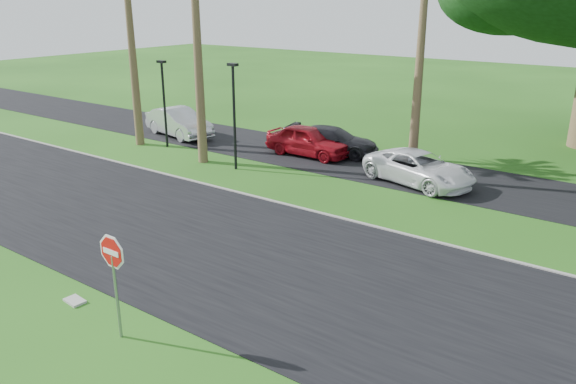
% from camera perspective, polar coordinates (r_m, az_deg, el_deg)
% --- Properties ---
extents(ground, '(120.00, 120.00, 0.00)m').
position_cam_1_polar(ground, '(15.60, -9.02, -8.74)').
color(ground, '#1F4D13').
rests_on(ground, ground).
extents(road, '(120.00, 8.00, 0.02)m').
position_cam_1_polar(road, '(16.91, -4.27, -6.21)').
color(road, black).
rests_on(road, ground).
extents(parking_strip, '(120.00, 5.00, 0.02)m').
position_cam_1_polar(parking_strip, '(25.31, 11.12, 2.17)').
color(parking_strip, black).
rests_on(parking_strip, ground).
extents(curb, '(120.00, 0.12, 0.06)m').
position_cam_1_polar(curb, '(19.91, 3.21, -2.12)').
color(curb, gray).
rests_on(curb, ground).
extents(stop_sign_near, '(1.05, 0.07, 2.62)m').
position_cam_1_polar(stop_sign_near, '(12.74, -17.32, -7.15)').
color(stop_sign_near, gray).
rests_on(stop_sign_near, ground).
extents(streetlight_left, '(0.45, 0.25, 4.34)m').
position_cam_1_polar(streetlight_left, '(29.11, -12.49, 9.31)').
color(streetlight_left, black).
rests_on(streetlight_left, ground).
extents(streetlight_right, '(0.45, 0.25, 4.64)m').
position_cam_1_polar(streetlight_right, '(24.56, -5.50, 8.28)').
color(streetlight_right, black).
rests_on(streetlight_right, ground).
extents(car_silver, '(4.83, 2.52, 1.52)m').
position_cam_1_polar(car_silver, '(31.56, -11.04, 6.92)').
color(car_silver, '#B8BBC0').
rests_on(car_silver, ground).
extents(car_red, '(4.28, 1.72, 1.46)m').
position_cam_1_polar(car_red, '(27.09, 2.11, 5.21)').
color(car_red, maroon).
rests_on(car_red, ground).
extents(car_dark, '(4.83, 2.75, 1.32)m').
position_cam_1_polar(car_dark, '(27.37, 4.52, 5.16)').
color(car_dark, black).
rests_on(car_dark, ground).
extents(car_minivan, '(5.12, 3.32, 1.31)m').
position_cam_1_polar(car_minivan, '(23.49, 13.17, 2.35)').
color(car_minivan, silver).
rests_on(car_minivan, ground).
extents(utility_slab, '(0.58, 0.40, 0.06)m').
position_cam_1_polar(utility_slab, '(15.32, -20.85, -10.29)').
color(utility_slab, '#A3A39B').
rests_on(utility_slab, ground).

